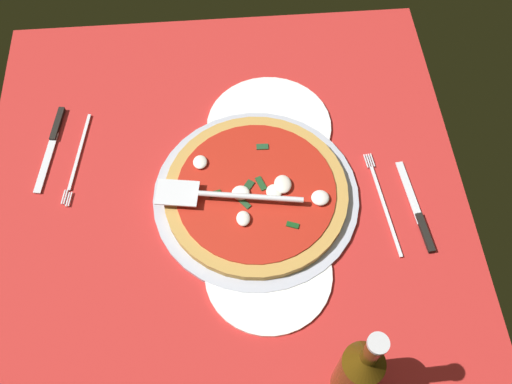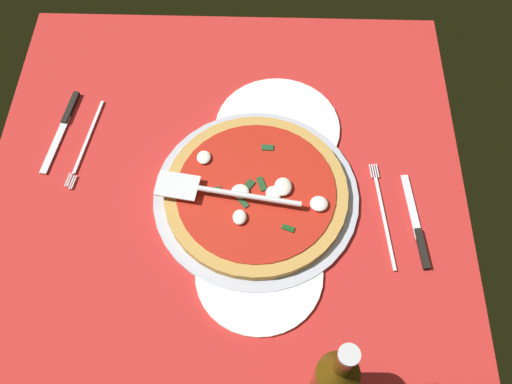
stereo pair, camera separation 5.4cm
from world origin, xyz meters
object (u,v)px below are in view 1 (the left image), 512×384
Objects in this scene: dinner_plate_right at (269,274)px; beer_bottle at (359,370)px; pizza_server at (222,195)px; place_setting_near at (65,150)px; dinner_plate_left at (269,126)px; pizza at (256,192)px; place_setting_far at (401,209)px.

dinner_plate_right is 23.88cm from beer_bottle.
pizza_server is 1.12× the size of place_setting_near.
dinner_plate_right is 0.91× the size of beer_bottle.
dinner_plate_left is at bearing 102.37° from place_setting_near.
pizza is at bearing -176.65° from dinner_plate_right.
pizza_server is (17.63, -10.05, 4.30)cm from dinner_plate_left.
place_setting_far is at bearing -176.53° from pizza_server.
dinner_plate_right is 0.83× the size of pizza_server.
dinner_plate_right is at bearing 3.35° from pizza.
pizza is (16.00, -3.81, 1.65)cm from dinner_plate_left.
dinner_plate_left is 1.02× the size of beer_bottle.
pizza_server is 1.09× the size of beer_bottle.
beer_bottle is at bearing 19.12° from pizza.
dinner_plate_right is 15.52cm from pizza.
dinner_plate_right is 27.61cm from place_setting_far.
pizza_server reaches higher than pizza.
place_setting_near reaches higher than dinner_plate_right.
pizza_server is (-13.78, -7.14, 4.30)cm from dinner_plate_right.
dinner_plate_left is at bearing 174.71° from dinner_plate_right.
place_setting_near is 0.97× the size of beer_bottle.
dinner_plate_left is at bearing 166.61° from pizza.
pizza_server is at bearing 72.34° from place_setting_near.
place_setting_near is (-13.37, -36.58, -1.80)cm from pizza.
beer_bottle is at bearing 54.02° from place_setting_near.
place_setting_far is at bearing 82.66° from place_setting_near.
dinner_plate_left is 1.08× the size of place_setting_far.
place_setting_near is (-15.00, -30.34, -4.45)cm from pizza_server.
dinner_plate_left is 52.00cm from beer_bottle.
pizza reaches higher than place_setting_far.
beer_bottle is (32.94, 18.22, 4.65)cm from pizza_server.
beer_bottle is (19.16, 11.08, 8.95)cm from dinner_plate_right.
beer_bottle is (47.94, 48.56, 9.10)cm from place_setting_near.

